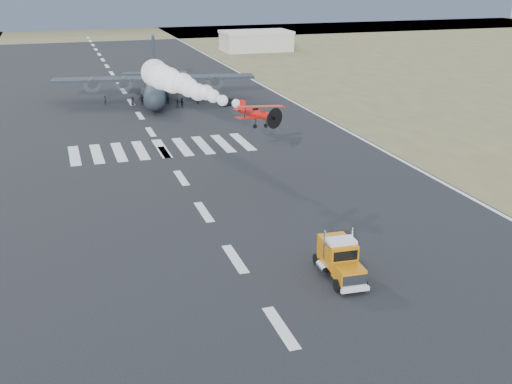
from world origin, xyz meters
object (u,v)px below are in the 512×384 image
aerobatic_biplane (258,113)px  crew_a (105,100)px  hangar_right (256,41)px  support_vehicle (230,101)px  crew_h (178,104)px  crew_c (168,99)px  crew_g (158,98)px  crew_d (142,99)px  crew_f (182,103)px  transport_aircraft (155,84)px  crew_b (198,99)px  semi_truck (340,258)px  crew_e (133,101)px

aerobatic_biplane → crew_a: aerobatic_biplane is taller
hangar_right → support_vehicle: bearing=-111.2°
crew_a → crew_h: size_ratio=1.05×
crew_a → crew_c: size_ratio=1.00×
support_vehicle → crew_h: size_ratio=2.69×
crew_g → crew_c: bearing=22.1°
crew_d → crew_f: crew_d is taller
transport_aircraft → crew_h: size_ratio=23.49×
crew_c → transport_aircraft: bearing=-175.3°
hangar_right → crew_c: (-39.51, -69.36, -2.16)m
hangar_right → crew_g: size_ratio=10.82×
crew_c → crew_f: crew_f is taller
crew_a → crew_b: 17.09m
aerobatic_biplane → crew_a: (-13.10, 51.94, -7.67)m
transport_aircraft → crew_d: size_ratio=20.15×
aerobatic_biplane → crew_c: bearing=79.4°
support_vehicle → crew_h: crew_h is taller
semi_truck → crew_g: bearing=95.0°
crew_a → crew_f: bearing=-122.2°
crew_e → crew_f: (8.33, -4.63, 0.04)m
support_vehicle → crew_b: bearing=42.8°
hangar_right → crew_f: 82.60m
crew_c → crew_h: size_ratio=1.05×
hangar_right → semi_truck: 149.00m
aerobatic_biplane → crew_e: aerobatic_biplane is taller
crew_a → crew_e: (4.76, -1.95, -0.02)m
aerobatic_biplane → crew_d: 51.24m
crew_a → crew_d: size_ratio=0.90×
crew_h → crew_g: bearing=110.0°
transport_aircraft → crew_g: transport_aircraft is taller
aerobatic_biplane → crew_d: aerobatic_biplane is taller
crew_d → transport_aircraft: bearing=-147.0°
crew_d → crew_f: size_ratio=1.09×
crew_d → crew_e: 1.78m
hangar_right → crew_d: (-44.26, -68.58, -2.07)m
crew_g → hangar_right: bearing=119.0°
hangar_right → crew_f: size_ratio=11.83×
aerobatic_biplane → transport_aircraft: bearing=80.7°
crew_c → crew_f: bearing=13.3°
support_vehicle → crew_e: bearing=55.4°
crew_a → crew_f: size_ratio=0.98×
crew_e → crew_d: bearing=-114.0°
crew_f → crew_g: (-3.45, 5.39, 0.08)m
crew_a → crew_g: crew_g is taller
crew_a → crew_b: crew_b is taller
semi_truck → crew_e: size_ratio=4.61×
semi_truck → crew_f: semi_truck is taller
support_vehicle → crew_c: bearing=49.1°
crew_e → crew_b: bearing=-132.0°
semi_truck → crew_e: semi_truck is taller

